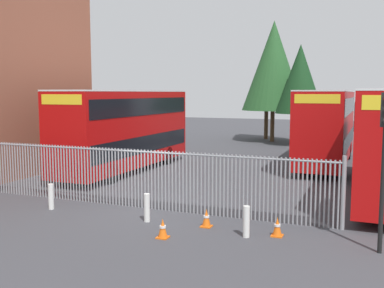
# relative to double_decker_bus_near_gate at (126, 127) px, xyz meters

# --- Properties ---
(ground_plane) EXTENTS (100.00, 100.00, 0.00)m
(ground_plane) POSITION_rel_double_decker_bus_near_gate_xyz_m (5.04, 1.22, -2.42)
(ground_plane) COLOR #3D3D42
(palisade_fence) EXTENTS (14.98, 0.14, 2.35)m
(palisade_fence) POSITION_rel_double_decker_bus_near_gate_xyz_m (4.36, -6.78, -1.24)
(palisade_fence) COLOR gray
(palisade_fence) RESTS_ON ground
(double_decker_bus_near_gate) EXTENTS (2.54, 10.81, 4.42)m
(double_decker_bus_near_gate) POSITION_rel_double_decker_bus_near_gate_xyz_m (0.00, 0.00, 0.00)
(double_decker_bus_near_gate) COLOR #B70C0C
(double_decker_bus_near_gate) RESTS_ON ground
(double_decker_bus_behind_fence_right) EXTENTS (2.54, 10.81, 4.42)m
(double_decker_bus_behind_fence_right) POSITION_rel_double_decker_bus_near_gate_xyz_m (10.01, 6.23, 0.00)
(double_decker_bus_behind_fence_right) COLOR #B70C0C
(double_decker_bus_behind_fence_right) RESTS_ON ground
(bollard_near_left) EXTENTS (0.20, 0.20, 0.95)m
(bollard_near_left) POSITION_rel_double_decker_bus_near_gate_xyz_m (1.62, -8.22, -1.95)
(bollard_near_left) COLOR silver
(bollard_near_left) RESTS_ON ground
(bollard_center_front) EXTENTS (0.20, 0.20, 0.95)m
(bollard_center_front) POSITION_rel_double_decker_bus_near_gate_xyz_m (5.66, -8.32, -1.95)
(bollard_center_front) COLOR silver
(bollard_center_front) RESTS_ON ground
(bollard_near_right) EXTENTS (0.20, 0.20, 0.95)m
(bollard_near_right) POSITION_rel_double_decker_bus_near_gate_xyz_m (9.17, -8.64, -1.95)
(bollard_near_right) COLOR silver
(bollard_near_right) RESTS_ON ground
(traffic_cone_by_gate) EXTENTS (0.34, 0.34, 0.59)m
(traffic_cone_by_gate) POSITION_rel_double_decker_bus_near_gate_xyz_m (7.71, -8.13, -2.13)
(traffic_cone_by_gate) COLOR orange
(traffic_cone_by_gate) RESTS_ON ground
(traffic_cone_mid_forecourt) EXTENTS (0.34, 0.34, 0.59)m
(traffic_cone_mid_forecourt) POSITION_rel_double_decker_bus_near_gate_xyz_m (6.89, -9.65, -2.13)
(traffic_cone_mid_forecourt) COLOR orange
(traffic_cone_mid_forecourt) RESTS_ON ground
(traffic_cone_near_kerb) EXTENTS (0.34, 0.34, 0.59)m
(traffic_cone_near_kerb) POSITION_rel_double_decker_bus_near_gate_xyz_m (10.01, -8.22, -2.13)
(traffic_cone_near_kerb) COLOR orange
(traffic_cone_near_kerb) RESTS_ON ground
(tree_tall_back) EXTENTS (3.85, 3.85, 8.14)m
(tree_tall_back) POSITION_rel_double_decker_bus_near_gate_xyz_m (6.96, 15.50, 2.94)
(tree_tall_back) COLOR #4C3823
(tree_tall_back) RESTS_ON ground
(tree_short_side) EXTENTS (5.39, 5.39, 10.46)m
(tree_short_side) POSITION_rel_double_decker_bus_near_gate_xyz_m (4.30, 17.87, 4.18)
(tree_short_side) COLOR #4C3823
(tree_short_side) RESTS_ON ground
(tree_mid_row) EXTENTS (3.68, 3.68, 8.01)m
(tree_mid_row) POSITION_rel_double_decker_bus_near_gate_xyz_m (3.30, 19.85, 2.94)
(tree_mid_row) COLOR #4C3823
(tree_mid_row) RESTS_ON ground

